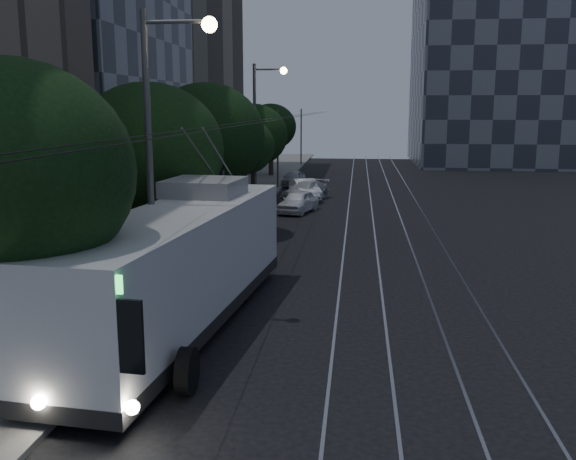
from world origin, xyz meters
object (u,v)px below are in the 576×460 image
(pickup_silver, at_px, (241,232))
(car_white_a, at_px, (298,202))
(car_white_c, at_px, (305,189))
(streetlamp_near, at_px, (162,135))
(car_white_d, at_px, (293,178))
(car_white_b, at_px, (305,191))
(trolleybus, at_px, (180,266))
(streetlamp_far, at_px, (261,120))

(pickup_silver, xyz_separation_m, car_white_a, (1.60, 10.12, -0.07))
(car_white_a, height_order, car_white_c, car_white_c)
(car_white_a, distance_m, streetlamp_near, 20.28)
(car_white_a, xyz_separation_m, streetlamp_near, (-2.10, -19.60, 4.76))
(car_white_c, xyz_separation_m, car_white_d, (-1.56, 7.56, -0.07))
(pickup_silver, bearing_deg, car_white_b, 87.71)
(car_white_c, height_order, streetlamp_near, streetlamp_near)
(trolleybus, bearing_deg, car_white_d, 95.91)
(car_white_a, height_order, car_white_d, car_white_a)
(pickup_silver, distance_m, car_white_b, 15.21)
(pickup_silver, relative_size, car_white_a, 1.35)
(car_white_a, height_order, streetlamp_far, streetlamp_far)
(car_white_c, height_order, car_white_d, car_white_c)
(streetlamp_far, bearing_deg, pickup_silver, -85.29)
(trolleybus, height_order, car_white_c, trolleybus)
(car_white_c, bearing_deg, pickup_silver, -113.19)
(streetlamp_far, bearing_deg, car_white_c, 39.99)
(trolleybus, relative_size, car_white_d, 3.67)
(car_white_d, bearing_deg, car_white_a, -76.24)
(car_white_c, distance_m, streetlamp_near, 25.63)
(pickup_silver, xyz_separation_m, car_white_c, (1.56, 15.62, -0.04))
(pickup_silver, distance_m, streetlamp_far, 14.23)
(car_white_b, xyz_separation_m, car_white_d, (-1.60, 8.06, -0.04))
(pickup_silver, relative_size, car_white_b, 1.16)
(car_white_b, bearing_deg, pickup_silver, -72.11)
(trolleybus, distance_m, pickup_silver, 10.52)
(car_white_b, distance_m, car_white_d, 8.22)
(pickup_silver, height_order, streetlamp_near, streetlamp_near)
(car_white_d, relative_size, streetlamp_far, 0.41)
(pickup_silver, bearing_deg, car_white_d, 93.75)
(streetlamp_near, bearing_deg, streetlamp_far, 91.50)
(trolleybus, height_order, pickup_silver, trolleybus)
(trolleybus, relative_size, pickup_silver, 2.55)
(car_white_b, bearing_deg, streetlamp_far, -123.41)
(car_white_b, relative_size, streetlamp_near, 0.51)
(car_white_c, distance_m, streetlamp_far, 5.86)
(car_white_b, distance_m, car_white_c, 0.50)
(pickup_silver, distance_m, car_white_a, 10.25)
(car_white_d, distance_m, streetlamp_near, 33.02)
(trolleybus, relative_size, streetlamp_near, 1.49)
(car_white_a, relative_size, car_white_d, 1.07)
(car_white_c, relative_size, car_white_d, 1.16)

